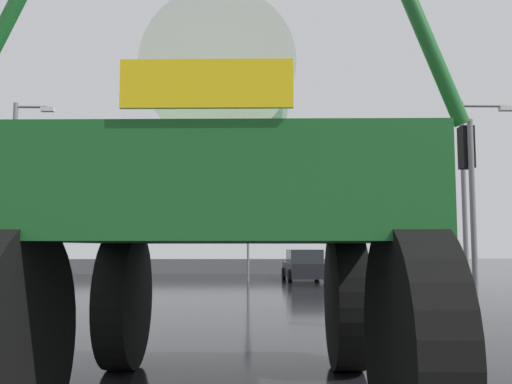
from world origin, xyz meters
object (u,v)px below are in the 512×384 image
sedan_ahead (304,266)px  oversize_sprayer (226,210)px  streetlight_far_right (468,184)px  streetlight_far_left (16,185)px  traffic_signal_near_right (469,177)px  traffic_signal_far_left (248,223)px

sedan_ahead → oversize_sprayer: bearing=169.9°
streetlight_far_right → streetlight_far_left: bearing=176.7°
oversize_sprayer → traffic_signal_near_right: oversize_sprayer is taller
sedan_ahead → traffic_signal_far_left: bearing=96.0°
traffic_signal_near_right → traffic_signal_far_left: size_ratio=1.07×
traffic_signal_far_left → streetlight_far_left: streetlight_far_left is taller
oversize_sprayer → sedan_ahead: size_ratio=1.35×
sedan_ahead → traffic_signal_near_right: bearing=-177.1°
oversize_sprayer → streetlight_far_left: (-8.47, 15.66, 1.92)m
streetlight_far_left → streetlight_far_right: bearing=-3.3°
oversize_sprayer → traffic_signal_far_left: size_ratio=1.45×
traffic_signal_near_right → traffic_signal_far_left: bearing=104.1°
oversize_sprayer → traffic_signal_far_left: bearing=1.1°
traffic_signal_far_left → streetlight_far_left: bearing=-146.3°
sedan_ahead → streetlight_far_left: bearing=116.5°
traffic_signal_near_right → traffic_signal_far_left: (-4.19, 16.72, -0.21)m
traffic_signal_near_right → streetlight_far_left: size_ratio=0.58×
oversize_sprayer → streetlight_far_left: bearing=30.6°
streetlight_far_left → streetlight_far_right: size_ratio=1.02×
oversize_sprayer → sedan_ahead: 22.24m
traffic_signal_far_left → streetlight_far_right: streetlight_far_right is taller
sedan_ahead → traffic_signal_far_left: size_ratio=1.08×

